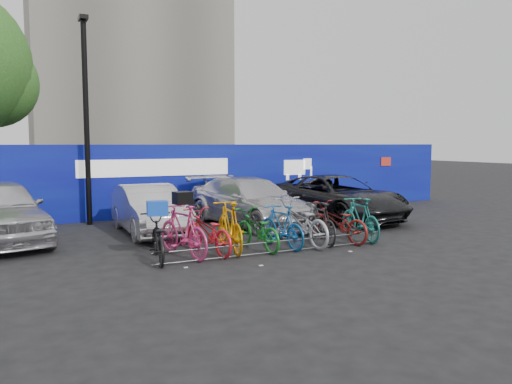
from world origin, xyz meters
TOP-DOWN VIEW (x-y plane):
  - ground at (0.00, 0.00)m, footprint 100.00×100.00m
  - hoarding at (0.01, 6.00)m, footprint 22.00×0.18m
  - lamppost at (-3.20, 5.40)m, footprint 0.25×0.50m
  - bike_rack at (-0.00, -0.60)m, footprint 5.60×0.03m
  - car_1 at (-1.93, 3.14)m, footprint 1.41×3.99m
  - car_2 at (1.12, 3.22)m, footprint 2.89×5.17m
  - car_3 at (4.09, 3.04)m, footprint 2.95×5.35m
  - bike_0 at (-2.54, -0.09)m, footprint 0.91×1.89m
  - bike_1 at (-1.97, -0.00)m, footprint 0.96×1.98m
  - bike_2 at (-1.38, 0.09)m, footprint 0.98×1.95m
  - bike_3 at (-0.86, 0.08)m, footprint 0.77×1.97m
  - bike_4 at (-0.22, -0.01)m, footprint 0.81×1.82m
  - bike_5 at (0.39, -0.08)m, footprint 0.70×1.74m
  - bike_6 at (0.95, 0.02)m, footprint 0.93×2.17m
  - bike_7 at (1.52, -0.00)m, footprint 0.74×1.75m
  - bike_8 at (1.98, -0.05)m, footprint 1.04×1.98m
  - bike_9 at (2.63, -0.10)m, footprint 0.72×1.86m
  - cargo_crate at (-2.54, -0.09)m, footprint 0.46×0.38m
  - cargo_topcase at (-1.97, -0.00)m, footprint 0.39×0.36m

SIDE VIEW (x-z plane):
  - ground at x=0.00m, z-range 0.00..0.00m
  - bike_rack at x=0.00m, z-range 0.01..0.31m
  - bike_4 at x=-0.22m, z-range 0.00..0.93m
  - bike_0 at x=-2.54m, z-range 0.00..0.95m
  - bike_2 at x=-1.38m, z-range 0.00..0.98m
  - bike_8 at x=1.98m, z-range 0.00..0.99m
  - bike_5 at x=0.39m, z-range 0.00..1.02m
  - bike_7 at x=1.52m, z-range 0.00..1.02m
  - bike_9 at x=2.63m, z-range 0.00..1.09m
  - bike_6 at x=0.95m, z-range 0.00..1.11m
  - bike_1 at x=-1.97m, z-range 0.00..1.15m
  - bike_3 at x=-0.86m, z-range 0.00..1.16m
  - car_1 at x=-1.93m, z-range 0.00..1.31m
  - car_2 at x=1.12m, z-range 0.00..1.42m
  - car_3 at x=4.09m, z-range 0.00..1.42m
  - cargo_crate at x=-2.54m, z-range 0.95..1.25m
  - hoarding at x=0.01m, z-range 0.00..2.40m
  - cargo_topcase at x=-1.97m, z-range 1.15..1.41m
  - lamppost at x=-3.20m, z-range 0.22..6.33m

